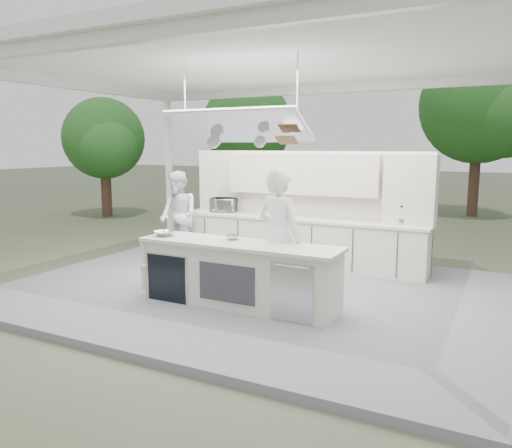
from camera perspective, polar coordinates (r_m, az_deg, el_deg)
The scene contains 12 objects.
ground at distance 8.44m, azimuth -0.15°, elevation -8.10°, with size 90.00×90.00×0.00m, color #495037.
stage_deck at distance 8.42m, azimuth -0.15°, elevation -7.71°, with size 8.00×6.00×0.12m, color slate.
tent at distance 8.15m, azimuth -0.18°, elevation 17.67°, with size 8.20×6.20×3.86m.
demo_island at distance 7.42m, azimuth -2.17°, elevation -5.71°, with size 3.10×0.79×0.95m.
back_counter at distance 9.97m, azimuth 4.88°, elevation -1.93°, with size 5.08×0.72×0.95m.
back_wall_unit at distance 9.88m, azimuth 7.82°, elevation 3.63°, with size 5.05×0.48×2.25m.
tree_cluster at distance 17.40m, azimuth 14.63°, elevation 11.33°, with size 19.55×9.40×5.85m.
head_chef at distance 7.40m, azimuth 2.69°, elevation -1.51°, with size 0.74×0.48×2.02m, color silver.
sous_chef at distance 10.50m, azimuth -8.85°, elevation 1.00°, with size 0.90×0.70×1.85m, color silver.
toaster_oven at distance 10.71m, azimuth -3.70°, elevation 2.19°, with size 0.54×0.37×0.30m, color silver.
bowl_large at distance 7.97m, azimuth -10.41°, elevation -1.06°, with size 0.32×0.32×0.08m, color #B5B8BD.
bowl_small at distance 7.54m, azimuth -2.68°, elevation -1.54°, with size 0.21×0.21×0.07m, color #B5B7BD.
Camera 1 is at (3.71, -7.17, 2.47)m, focal length 35.00 mm.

